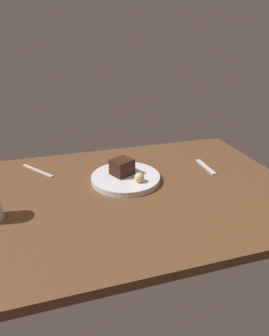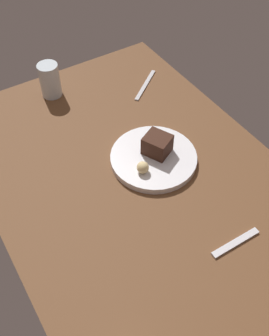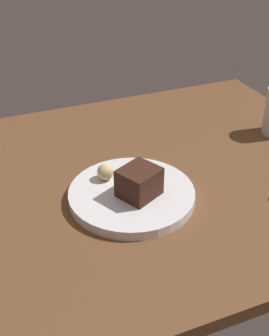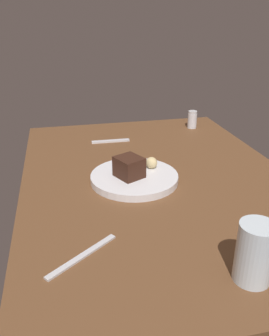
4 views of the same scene
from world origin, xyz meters
TOP-DOWN VIEW (x-y plane):
  - dining_table at (0.00, 0.00)cm, footprint 120.00×84.00cm
  - dessert_plate at (1.05, -7.94)cm, footprint 26.87×26.87cm
  - chocolate_cake_slice at (1.99, -9.74)cm, footprint 10.01×9.68cm
  - bread_roll at (-2.54, -1.60)cm, footprint 3.65×3.65cm
  - water_glass at (47.98, 5.14)cm, footprint 7.31×7.31cm
  - dessert_spoon at (-34.99, -9.74)cm, footprint 2.06×15.03cm
  - butter_knife at (34.23, -26.56)cm, footprint 12.55×16.02cm

SIDE VIEW (x-z plane):
  - dining_table at x=0.00cm, z-range 0.00..3.00cm
  - butter_knife at x=34.23cm, z-range 3.00..3.50cm
  - dessert_spoon at x=-34.99cm, z-range 3.00..3.70cm
  - dessert_plate at x=1.05cm, z-range 3.00..5.15cm
  - bread_roll at x=-2.54cm, z-range 5.15..8.80cm
  - chocolate_cake_slice at x=1.99cm, z-range 5.15..11.33cm
  - water_glass at x=47.98cm, z-range 3.00..15.46cm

